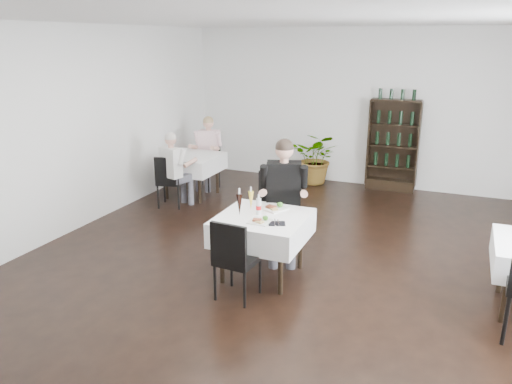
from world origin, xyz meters
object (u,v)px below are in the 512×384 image
Objects in this scene: main_table at (263,228)px; potted_tree at (317,158)px; wine_shelf at (393,146)px; diner_main at (284,191)px.

potted_tree is (-0.53, 4.20, -0.10)m from main_table.
wine_shelf is 4.41m from main_table.
wine_shelf is 1.10× the size of diner_main.
potted_tree is 0.65× the size of diner_main.
potted_tree is (-1.43, -0.12, -0.33)m from wine_shelf.
main_table is at bearing -82.74° from potted_tree.
diner_main is (0.06, 0.57, 0.30)m from main_table.
diner_main reaches higher than main_table.
wine_shelf is 3.84m from diner_main.
wine_shelf is 1.48m from potted_tree.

